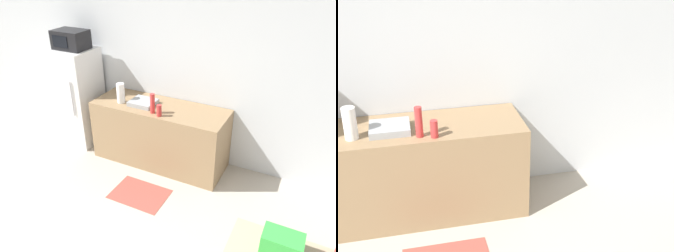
# 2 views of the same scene
# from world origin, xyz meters

# --- Properties ---
(wall_back) EXTENTS (8.00, 0.06, 2.60)m
(wall_back) POSITION_xyz_m (0.00, 3.27, 1.30)
(wall_back) COLOR silver
(wall_back) RESTS_ON ground_plane
(counter) EXTENTS (1.89, 0.69, 0.88)m
(counter) POSITION_xyz_m (0.09, 2.88, 0.44)
(counter) COLOR #937551
(counter) RESTS_ON ground_plane
(sink_basin) EXTENTS (0.34, 0.31, 0.06)m
(sink_basin) POSITION_xyz_m (-0.14, 2.84, 0.91)
(sink_basin) COLOR #9EA3A8
(sink_basin) RESTS_ON counter
(bottle_tall) EXTENTS (0.06, 0.06, 0.27)m
(bottle_tall) POSITION_xyz_m (0.11, 2.67, 1.01)
(bottle_tall) COLOR red
(bottle_tall) RESTS_ON counter
(bottle_short) EXTENTS (0.06, 0.06, 0.15)m
(bottle_short) POSITION_xyz_m (0.23, 2.63, 0.96)
(bottle_short) COLOR red
(bottle_short) RESTS_ON counter
(paper_towel_roll) EXTENTS (0.11, 0.11, 0.28)m
(paper_towel_roll) POSITION_xyz_m (-0.45, 2.76, 1.02)
(paper_towel_roll) COLOR white
(paper_towel_roll) RESTS_ON counter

